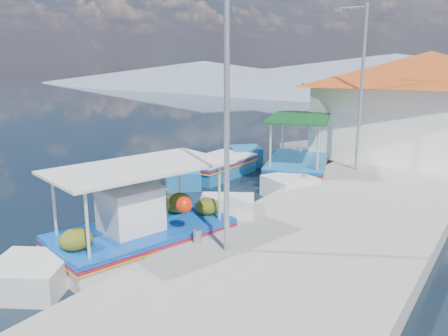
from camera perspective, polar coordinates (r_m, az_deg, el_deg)
The scene contains 9 objects.
ground at distance 12.21m, azimuth -23.97°, elevation -9.84°, with size 160.00×160.00×0.00m, color black.
quay at distance 13.16m, azimuth 14.80°, elevation -6.24°, with size 5.00×44.00×0.50m, color #97958E.
bollards at distance 13.15m, azimuth 5.14°, elevation -4.01°, with size 0.20×17.20×0.30m.
main_caique at distance 11.25m, azimuth -9.96°, elevation -8.22°, with size 3.40×7.15×2.44m.
caique_green_canopy at distance 18.18m, azimuth 9.34°, elevation -0.01°, with size 3.62×6.86×2.70m.
caique_blue_hull at distance 18.38m, azimuth -0.80°, elevation -0.04°, with size 1.88×6.10×1.09m.
harbor_building at distance 21.20m, azimuth 23.97°, elevation 7.42°, with size 10.49×10.49×4.40m.
lamp_post_near at distance 9.42m, azimuth -0.13°, elevation 8.98°, with size 1.21×0.14×6.00m.
lamp_post_far at distance 17.63m, azimuth 16.53°, elevation 10.54°, with size 1.21×0.14×6.00m.
Camera 1 is at (9.69, -5.83, 4.59)m, focal length 36.69 mm.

